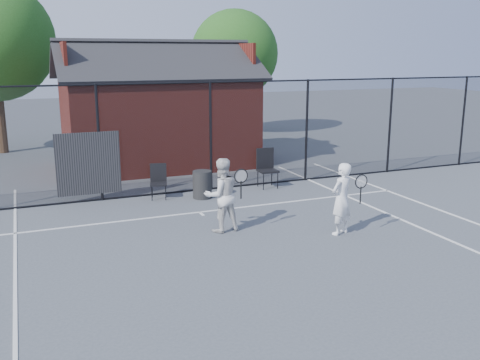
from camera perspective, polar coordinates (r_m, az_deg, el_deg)
name	(u,v)px	position (r m, az deg, el deg)	size (l,w,h in m)	color
ground	(249,255)	(10.24, 0.95, -7.96)	(80.00, 80.00, 0.00)	#454B4F
court_lines	(280,281)	(9.13, 4.28, -10.69)	(11.02, 18.00, 0.01)	silver
fence	(164,141)	(14.37, -8.07, 4.10)	(22.04, 3.00, 3.00)	black
clubhouse	(158,118)	(18.39, -8.77, 6.58)	(6.50, 4.36, 4.19)	maroon
tree_right	(235,54)	(25.05, -0.59, 13.30)	(3.97, 3.97, 5.70)	#331F14
player_front	(342,199)	(11.34, 10.78, -1.99)	(0.73, 0.59, 1.53)	white
player_back	(221,195)	(11.34, -1.99, -1.61)	(0.88, 0.66, 1.59)	silver
chair_left	(159,182)	(14.12, -8.68, -0.23)	(0.43, 0.44, 0.89)	black
chair_right	(268,169)	(15.13, 2.98, 1.18)	(0.52, 0.54, 1.08)	black
waste_bin	(202,185)	(14.09, -4.05, -0.48)	(0.50, 0.50, 0.73)	black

